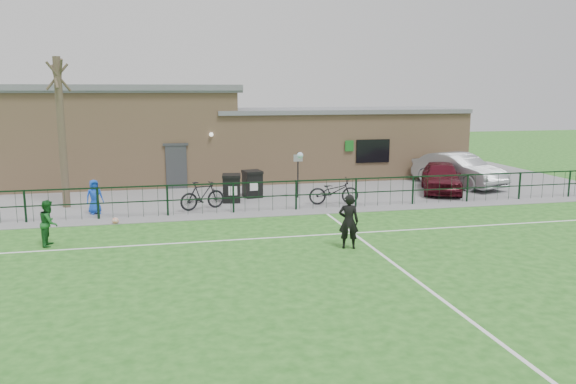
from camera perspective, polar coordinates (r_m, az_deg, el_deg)
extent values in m
plane|color=#225E1B|center=(14.66, 4.31, -8.45)|extent=(90.00, 90.00, 0.00)
cube|color=slate|center=(27.48, -3.86, 0.46)|extent=(34.00, 13.00, 0.02)
cube|color=white|center=(21.97, -1.59, -2.05)|extent=(28.00, 0.10, 0.01)
cube|color=white|center=(18.36, 0.68, -4.53)|extent=(28.00, 0.10, 0.01)
cube|color=white|center=(15.34, 11.55, -7.77)|extent=(0.10, 16.00, 0.01)
cube|color=black|center=(22.04, -1.70, -0.42)|extent=(28.00, 0.10, 1.20)
cylinder|color=#483B2B|center=(24.15, -22.00, 5.52)|extent=(0.30, 0.30, 6.00)
cube|color=black|center=(23.92, -5.75, 0.30)|extent=(0.83, 0.91, 1.09)
cube|color=black|center=(24.92, -3.64, 0.74)|extent=(0.84, 0.92, 1.10)
cylinder|color=black|center=(24.67, 1.01, 1.73)|extent=(0.08, 0.08, 2.00)
imported|color=#4A0D18|center=(27.04, 15.30, 1.51)|extent=(3.20, 4.51, 1.43)
imported|color=#A3A6AB|center=(28.93, 16.92, 2.18)|extent=(3.14, 5.21, 1.62)
imported|color=black|center=(22.53, -8.69, -0.34)|extent=(1.95, 1.14, 1.13)
imported|color=black|center=(23.38, 4.67, 0.09)|extent=(2.14, 0.92, 1.09)
imported|color=blue|center=(22.71, -19.06, -0.46)|extent=(0.76, 0.64, 1.32)
imported|color=black|center=(16.93, 6.18, -2.99)|extent=(0.70, 0.57, 1.66)
sphere|color=white|center=(19.41, 1.23, 3.74)|extent=(0.22, 0.22, 0.22)
imported|color=#1A5D23|center=(18.66, -23.12, -2.90)|extent=(0.56, 0.71, 1.42)
sphere|color=white|center=(20.94, -17.13, -2.81)|extent=(0.24, 0.24, 0.24)
cube|color=tan|center=(30.19, -4.78, 4.67)|extent=(24.00, 5.00, 3.50)
cube|color=tan|center=(29.85, -16.94, 8.72)|extent=(11.52, 5.00, 1.20)
cube|color=slate|center=(29.85, -17.01, 10.10)|extent=(12.02, 5.40, 0.28)
cube|color=slate|center=(31.22, 4.92, 8.26)|extent=(13.44, 5.30, 0.22)
cube|color=#383A3D|center=(27.49, -11.28, 2.48)|extent=(1.00, 0.08, 2.10)
cube|color=black|center=(29.39, 8.61, 4.14)|extent=(1.80, 0.08, 1.20)
cube|color=#19661E|center=(28.87, 6.25, 4.68)|extent=(0.45, 0.04, 0.55)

